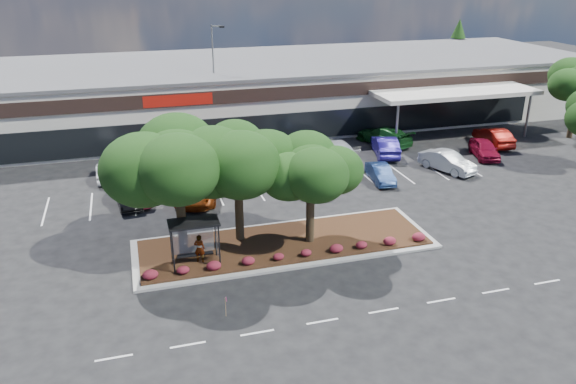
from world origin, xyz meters
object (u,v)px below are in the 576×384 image
object	(u,v)px
car_0	(127,195)
car_1	(141,190)
survey_stake	(226,304)
light_pole	(215,89)

from	to	relation	value
car_0	car_1	world-z (taller)	car_1
survey_stake	light_pole	bearing A→B (deg)	81.19
survey_stake	car_1	world-z (taller)	car_1
light_pole	car_1	bearing A→B (deg)	-119.00
light_pole	car_0	xyz separation A→B (m)	(-8.93, -14.97, -4.04)
survey_stake	car_0	xyz separation A→B (m)	(-4.23, 15.35, 0.03)
light_pole	car_1	world-z (taller)	light_pole
light_pole	survey_stake	world-z (taller)	light_pole
light_pole	survey_stake	distance (m)	30.95
light_pole	car_0	distance (m)	17.90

